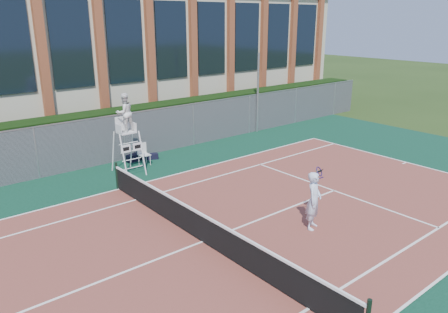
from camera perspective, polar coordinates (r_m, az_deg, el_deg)
ground at (r=13.43m, az=-2.80°, el=-11.15°), size 120.00×120.00×0.00m
apron at (r=14.15m, az=-5.26°, el=-9.59°), size 36.00×20.00×0.01m
tennis_court at (r=13.42m, az=-2.80°, el=-11.08°), size 23.77×10.97×0.02m
tennis_net at (r=13.18m, az=-2.84°, el=-9.11°), size 0.10×11.30×1.10m
fence at (r=20.29m, az=-17.93°, el=1.45°), size 40.00×0.06×2.20m
hedge at (r=21.37m, az=-19.15°, el=2.13°), size 40.00×1.40×2.20m
building at (r=28.39m, az=-25.67°, el=11.29°), size 45.00×10.60×8.22m
steel_pole at (r=25.59m, az=4.43°, el=8.23°), size 0.12×0.12×4.58m
umpire_chair at (r=18.86m, az=-12.85°, el=5.33°), size 0.99×1.52×3.53m
plastic_chair at (r=20.29m, az=-10.53°, el=0.57°), size 0.47×0.47×1.01m
sports_bag_near at (r=21.01m, az=-11.62°, el=-0.12°), size 0.84×0.48×0.34m
sports_bag_far at (r=21.13m, az=-9.54°, el=0.01°), size 0.74×0.52×0.27m
tennis_player at (r=14.10m, az=11.64°, el=-5.64°), size 1.10×0.82×1.89m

